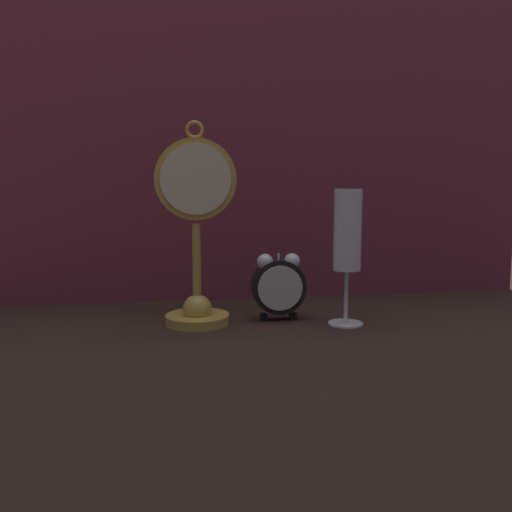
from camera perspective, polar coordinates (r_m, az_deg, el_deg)
name	(u,v)px	position (r m, az deg, el deg)	size (l,w,h in m)	color
ground_plane	(264,344)	(0.86, 0.81, -8.81)	(4.00, 4.00, 0.00)	black
fabric_backdrop_drape	(237,129)	(1.15, -1.90, 12.61)	(1.20, 0.01, 0.68)	brown
pocket_watch_on_stand	(196,241)	(0.95, -5.99, 1.47)	(0.13, 0.11, 0.34)	gold
alarm_clock_twin_bell	(279,283)	(0.98, 2.27, -2.76)	(0.09, 0.03, 0.12)	black
champagne_flute	(347,239)	(0.95, 9.12, 1.66)	(0.06, 0.06, 0.23)	silver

